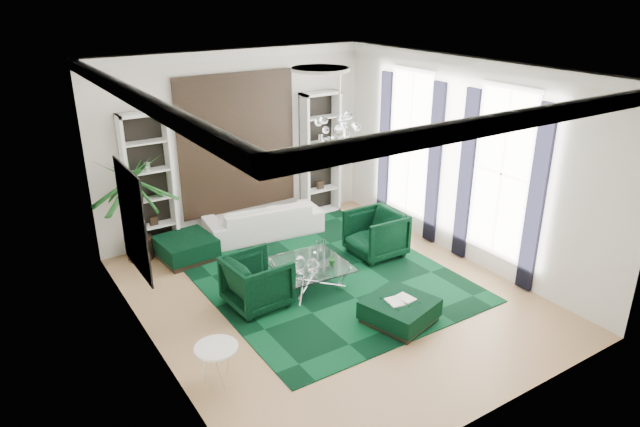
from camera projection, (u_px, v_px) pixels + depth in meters
floor at (330, 295)px, 9.82m from camera, size 6.00×7.00×0.02m
ceiling at (331, 69)px, 8.39m from camera, size 6.00×7.00×0.02m
wall_back at (236, 143)px, 11.84m from camera, size 6.00×0.02×3.80m
wall_front at (505, 280)px, 6.37m from camera, size 6.00×0.02×3.80m
wall_left at (143, 232)px, 7.59m from camera, size 0.02×7.00×3.80m
wall_right at (464, 161)px, 10.62m from camera, size 0.02×7.00×3.80m
crown_molding at (331, 76)px, 8.43m from camera, size 6.00×7.00×0.18m
ceiling_medallion at (320, 69)px, 8.64m from camera, size 0.90×0.90×0.05m
tapestry at (238, 143)px, 11.80m from camera, size 2.50×0.06×2.80m
shelving_left at (149, 185)px, 10.89m from camera, size 0.90×0.38×2.80m
shelving_right at (320, 154)px, 12.85m from camera, size 0.90×0.38×2.80m
painting at (134, 220)px, 8.10m from camera, size 0.04×1.30×1.60m
window_near at (502, 174)px, 9.91m from camera, size 0.03×1.10×2.90m
curtain_near_a at (536, 201)px, 9.38m from camera, size 0.07×0.30×3.25m
curtain_near_b at (466, 176)px, 10.59m from camera, size 0.07×0.30×3.25m
window_far at (410, 144)px, 11.78m from camera, size 0.03×1.10×2.90m
curtain_far_a at (434, 165)px, 11.25m from camera, size 0.07×0.30×3.25m
curtain_far_b at (384, 147)px, 12.46m from camera, size 0.07×0.30×3.25m
rug at (322, 274)px, 10.47m from camera, size 4.20×5.00×0.02m
sofa at (263, 220)px, 12.00m from camera, size 2.53×1.23×0.71m
armchair_left at (257, 282)px, 9.34m from camera, size 1.02×0.99×0.87m
armchair_right at (376, 234)px, 11.09m from camera, size 1.02×0.99×0.90m
coffee_table at (310, 275)px, 10.02m from camera, size 1.32×1.32×0.43m
ottoman_side at (186, 248)px, 11.01m from camera, size 1.07×1.07×0.44m
ottoman_front at (399, 311)px, 8.95m from camera, size 1.19×1.19×0.39m
book at (400, 300)px, 8.88m from camera, size 0.45×0.30×0.03m
side_table at (218, 365)px, 7.55m from camera, size 0.70×0.70×0.56m
palm at (133, 194)px, 10.60m from camera, size 1.81×1.81×2.68m
chandelier at (339, 131)px, 8.85m from camera, size 0.82×0.82×0.68m
table_plant at (333, 258)px, 9.85m from camera, size 0.17×0.14×0.27m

